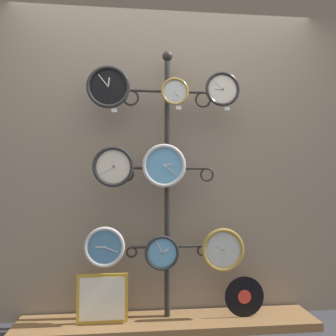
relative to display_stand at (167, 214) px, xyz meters
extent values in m
cube|color=gray|center=(0.00, 0.16, 0.57)|extent=(4.40, 0.04, 2.80)
cube|color=brown|center=(0.00, -0.06, -0.80)|extent=(2.20, 0.36, 0.06)
cylinder|color=#282623|center=(0.00, 0.00, -0.82)|extent=(0.36, 0.36, 0.02)
cylinder|color=#282623|center=(0.00, 0.00, 0.19)|extent=(0.04, 0.04, 1.99)
sphere|color=#282623|center=(0.00, 0.00, 1.23)|extent=(0.08, 0.08, 0.08)
cylinder|color=#282623|center=(-0.14, 0.00, 0.95)|extent=(0.28, 0.02, 0.02)
torus|color=#282623|center=(-0.28, 0.00, 0.89)|extent=(0.13, 0.02, 0.13)
cylinder|color=#282623|center=(0.14, 0.00, 0.95)|extent=(0.28, 0.02, 0.02)
torus|color=#282623|center=(0.28, 0.00, 0.89)|extent=(0.13, 0.02, 0.13)
cylinder|color=#282623|center=(-0.16, 0.00, 0.35)|extent=(0.31, 0.02, 0.02)
torus|color=#282623|center=(-0.31, 0.00, 0.30)|extent=(0.11, 0.02, 0.11)
cylinder|color=#282623|center=(0.16, 0.00, 0.35)|extent=(0.31, 0.02, 0.02)
torus|color=#282623|center=(0.31, 0.00, 0.30)|extent=(0.11, 0.02, 0.11)
cylinder|color=#282623|center=(-0.14, 0.00, -0.25)|extent=(0.27, 0.02, 0.02)
torus|color=#282623|center=(-0.27, 0.00, -0.28)|extent=(0.09, 0.02, 0.09)
cylinder|color=#282623|center=(0.14, 0.00, -0.25)|extent=(0.27, 0.02, 0.02)
torus|color=#282623|center=(0.27, 0.00, -0.28)|extent=(0.09, 0.02, 0.09)
cylinder|color=black|center=(-0.45, -0.08, 0.94)|extent=(0.29, 0.02, 0.29)
torus|color=#262628|center=(-0.45, -0.10, 0.94)|extent=(0.32, 0.03, 0.32)
cylinder|color=#262628|center=(-0.45, -0.10, 0.94)|extent=(0.02, 0.01, 0.02)
cube|color=silver|center=(-0.44, -0.10, 0.98)|extent=(0.02, 0.00, 0.07)
cube|color=silver|center=(-0.48, -0.10, 0.99)|extent=(0.08, 0.00, 0.09)
cylinder|color=silver|center=(0.05, -0.09, 0.92)|extent=(0.19, 0.02, 0.19)
torus|color=#A58438|center=(0.05, -0.10, 0.92)|extent=(0.21, 0.02, 0.21)
cylinder|color=#A58438|center=(0.05, -0.10, 0.92)|extent=(0.01, 0.01, 0.01)
cube|color=silver|center=(0.06, -0.10, 0.91)|extent=(0.04, 0.00, 0.04)
cube|color=silver|center=(0.05, -0.11, 0.89)|extent=(0.01, 0.00, 0.07)
cylinder|color=silver|center=(0.41, -0.08, 0.95)|extent=(0.24, 0.02, 0.24)
torus|color=#262628|center=(0.41, -0.09, 0.95)|extent=(0.27, 0.02, 0.27)
cylinder|color=#262628|center=(0.41, -0.09, 0.95)|extent=(0.01, 0.01, 0.01)
cube|color=silver|center=(0.39, -0.09, 0.96)|extent=(0.06, 0.00, 0.01)
cube|color=silver|center=(0.38, -0.09, 0.99)|extent=(0.07, 0.00, 0.07)
cylinder|color=silver|center=(-0.41, -0.09, 0.36)|extent=(0.27, 0.02, 0.27)
torus|color=#262628|center=(-0.41, -0.11, 0.36)|extent=(0.30, 0.03, 0.30)
cylinder|color=#262628|center=(-0.41, -0.11, 0.36)|extent=(0.02, 0.01, 0.02)
cube|color=silver|center=(-0.40, -0.11, 0.39)|extent=(0.02, 0.00, 0.07)
cube|color=silver|center=(-0.45, -0.11, 0.33)|extent=(0.10, 0.00, 0.06)
cylinder|color=#60A8DB|center=(-0.03, -0.08, 0.37)|extent=(0.30, 0.02, 0.30)
torus|color=silver|center=(-0.03, -0.09, 0.37)|extent=(0.32, 0.03, 0.32)
cylinder|color=silver|center=(-0.03, -0.09, 0.37)|extent=(0.02, 0.01, 0.02)
cube|color=silver|center=(0.00, -0.09, 0.37)|extent=(0.07, 0.00, 0.02)
cube|color=silver|center=(0.01, -0.09, 0.33)|extent=(0.10, 0.00, 0.07)
cylinder|color=#4C84B2|center=(-0.46, -0.09, -0.22)|extent=(0.26, 0.02, 0.26)
torus|color=silver|center=(-0.46, -0.11, -0.22)|extent=(0.29, 0.03, 0.29)
cylinder|color=silver|center=(-0.46, -0.11, -0.22)|extent=(0.02, 0.01, 0.02)
cube|color=silver|center=(-0.49, -0.11, -0.22)|extent=(0.06, 0.00, 0.01)
cube|color=silver|center=(-0.41, -0.11, -0.24)|extent=(0.10, 0.00, 0.04)
cylinder|color=#60A8DB|center=(-0.05, -0.10, -0.27)|extent=(0.23, 0.02, 0.23)
torus|color=#262628|center=(-0.05, -0.11, -0.27)|extent=(0.25, 0.02, 0.25)
cylinder|color=#262628|center=(-0.05, -0.11, -0.27)|extent=(0.01, 0.01, 0.01)
cube|color=silver|center=(-0.03, -0.11, -0.26)|extent=(0.05, 0.00, 0.04)
cube|color=silver|center=(-0.07, -0.12, -0.23)|extent=(0.04, 0.00, 0.09)
cylinder|color=silver|center=(0.41, -0.07, -0.26)|extent=(0.29, 0.02, 0.29)
torus|color=#A58438|center=(0.41, -0.09, -0.26)|extent=(0.32, 0.03, 0.32)
cylinder|color=#A58438|center=(0.41, -0.09, -0.26)|extent=(0.02, 0.01, 0.02)
cube|color=silver|center=(0.38, -0.09, -0.24)|extent=(0.06, 0.00, 0.05)
cube|color=silver|center=(0.40, -0.09, -0.32)|extent=(0.02, 0.00, 0.11)
cylinder|color=black|center=(0.57, -0.08, -0.62)|extent=(0.30, 0.01, 0.30)
cylinder|color=red|center=(0.57, -0.08, -0.62)|extent=(0.10, 0.00, 0.10)
cube|color=gold|center=(-0.48, -0.08, -0.59)|extent=(0.36, 0.02, 0.35)
cube|color=white|center=(-0.48, -0.09, -0.59)|extent=(0.32, 0.00, 0.30)
cube|color=white|center=(-0.40, -0.09, 0.77)|extent=(0.04, 0.00, 0.03)
cube|color=white|center=(0.08, -0.10, 0.80)|extent=(0.04, 0.00, 0.03)
cube|color=white|center=(0.45, -0.09, 0.81)|extent=(0.04, 0.00, 0.03)
camera|label=1|loc=(-0.25, -2.50, 0.24)|focal=35.00mm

